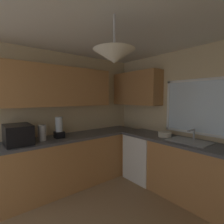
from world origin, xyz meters
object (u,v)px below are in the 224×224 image
dishwasher (144,157)px  blender_appliance (59,129)px  sink_assembly (189,141)px  bowl (165,134)px  microwave (18,134)px  kettle (42,133)px

dishwasher → blender_appliance: size_ratio=2.41×
dishwasher → sink_assembly: size_ratio=1.44×
bowl → blender_appliance: 1.85m
microwave → sink_assembly: (1.53, 2.12, -0.13)m
dishwasher → blender_appliance: 1.72m
dishwasher → kettle: size_ratio=3.43×
sink_assembly → bowl: bearing=-179.2°
kettle → sink_assembly: (1.51, 1.78, -0.12)m
kettle → sink_assembly: bearing=49.7°
sink_assembly → bowl: (-0.44, -0.01, 0.03)m
dishwasher → bowl: bearing=3.9°
bowl → kettle: bearing=-121.2°
sink_assembly → dishwasher: bearing=-177.6°
microwave → blender_appliance: bearing=90.0°
sink_assembly → kettle: bearing=-130.3°
microwave → kettle: bearing=86.6°
microwave → blender_appliance: (0.00, 0.63, 0.02)m
kettle → dishwasher: bearing=69.9°
dishwasher → microwave: bearing=-107.5°
dishwasher → bowl: (0.44, 0.03, 0.52)m
microwave → bowl: (1.10, 2.12, -0.10)m
blender_appliance → dishwasher: bearing=65.7°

